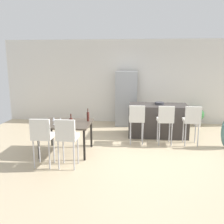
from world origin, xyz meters
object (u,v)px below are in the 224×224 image
object	(u,v)px
bar_chair_left	(137,118)
fruit_bowl	(159,103)
dining_table	(66,126)
kitchen_island	(158,120)
wine_glass_left	(54,119)
dining_chair_far	(67,135)
wine_bottle_far	(88,116)
refrigerator	(126,98)
bar_chair_right	(192,119)
bar_chair_middle	(165,119)
potted_plant	(198,116)
wine_bottle_middle	(71,122)
dining_chair_near	(42,135)
wine_glass_right	(60,120)

from	to	relation	value
bar_chair_left	fruit_bowl	world-z (taller)	bar_chair_left
dining_table	kitchen_island	bearing A→B (deg)	35.38
bar_chair_left	fruit_bowl	size ratio (longest dim) A/B	3.87
wine_glass_left	dining_chair_far	bearing A→B (deg)	-53.92
wine_bottle_far	refrigerator	distance (m)	2.73
kitchen_island	bar_chair_right	size ratio (longest dim) A/B	1.61
bar_chair_middle	fruit_bowl	bearing A→B (deg)	95.70
kitchen_island	fruit_bowl	distance (m)	0.50
fruit_bowl	dining_chair_far	bearing A→B (deg)	-129.20
kitchen_island	potted_plant	world-z (taller)	kitchen_island
kitchen_island	bar_chair_middle	xyz separation A→B (m)	(0.12, -0.82, 0.24)
kitchen_island	wine_bottle_middle	distance (m)	2.92
kitchen_island	fruit_bowl	world-z (taller)	fruit_bowl
bar_chair_middle	dining_chair_far	world-z (taller)	same
kitchen_island	wine_bottle_middle	size ratio (longest dim) A/B	5.58
dining_table	wine_bottle_middle	world-z (taller)	wine_bottle_middle
wine_glass_left	fruit_bowl	size ratio (longest dim) A/B	0.64
dining_table	dining_chair_near	world-z (taller)	dining_chair_near
wine_glass_left	potted_plant	distance (m)	4.99
kitchen_island	bar_chair_middle	world-z (taller)	bar_chair_middle
bar_chair_middle	wine_bottle_far	size ratio (longest dim) A/B	3.38
kitchen_island	fruit_bowl	bearing A→B (deg)	54.28
wine_bottle_far	wine_glass_right	bearing A→B (deg)	-141.82
bar_chair_right	wine_bottle_middle	distance (m)	3.11
wine_bottle_middle	refrigerator	xyz separation A→B (m)	(1.09, 3.20, 0.07)
kitchen_island	dining_table	xyz separation A→B (m)	(-2.29, -1.63, 0.21)
dining_chair_near	wine_bottle_middle	world-z (taller)	dining_chair_near
fruit_bowl	bar_chair_left	bearing A→B (deg)	-127.13
refrigerator	fruit_bowl	xyz separation A→B (m)	(1.01, -1.13, 0.04)
wine_bottle_far	refrigerator	xyz separation A→B (m)	(0.83, 2.60, 0.06)
wine_glass_left	fruit_bowl	world-z (taller)	fruit_bowl
bar_chair_left	dining_table	distance (m)	1.86
wine_bottle_middle	kitchen_island	bearing A→B (deg)	44.40
wine_glass_left	wine_glass_right	distance (m)	0.17
wine_glass_right	kitchen_island	bearing A→B (deg)	38.18
bar_chair_left	refrigerator	distance (m)	2.04
kitchen_island	fruit_bowl	size ratio (longest dim) A/B	6.22
kitchen_island	wine_bottle_far	size ratio (longest dim) A/B	5.44
dining_table	dining_chair_near	xyz separation A→B (m)	(-0.26, -0.86, 0.03)
bar_chair_right	wine_glass_right	world-z (taller)	bar_chair_right
dining_chair_far	potted_plant	xyz separation A→B (m)	(3.47, 3.66, -0.34)
fruit_bowl	potted_plant	distance (m)	1.89
dining_chair_near	bar_chair_middle	bearing A→B (deg)	31.97
bar_chair_middle	wine_glass_right	size ratio (longest dim) A/B	6.03
bar_chair_middle	dining_table	bearing A→B (deg)	-161.45
wine_bottle_middle	wine_glass_left	bearing A→B (deg)	155.48
bar_chair_middle	wine_bottle_far	world-z (taller)	same
dining_table	dining_chair_far	bearing A→B (deg)	-73.14
dining_chair_far	refrigerator	xyz separation A→B (m)	(1.06, 3.67, 0.22)
bar_chair_left	wine_glass_left	distance (m)	2.15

